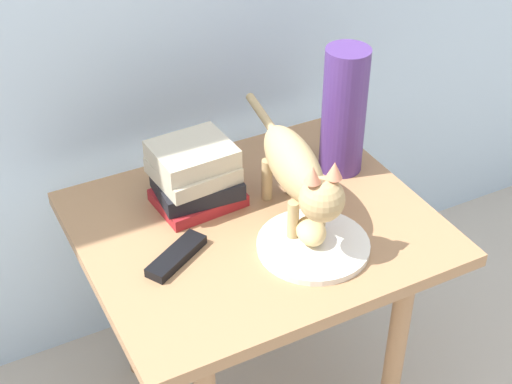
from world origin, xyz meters
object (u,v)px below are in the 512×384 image
object	(u,v)px
side_table	(256,252)
bread_roll	(311,231)
plate	(313,245)
tv_remote	(176,256)
book_stack	(195,175)
green_vase	(344,111)
cat	(298,172)

from	to	relation	value
side_table	bread_roll	xyz separation A→B (m)	(0.06, -0.12, 0.12)
plate	tv_remote	world-z (taller)	tv_remote
book_stack	tv_remote	size ratio (longest dim) A/B	1.27
book_stack	green_vase	distance (m)	0.37
cat	tv_remote	xyz separation A→B (m)	(-0.27, 0.01, -0.12)
green_vase	tv_remote	distance (m)	0.51
book_stack	side_table	bearing A→B (deg)	-56.94
bread_roll	cat	world-z (taller)	cat
bread_roll	green_vase	bearing A→B (deg)	45.87
green_vase	book_stack	bearing A→B (deg)	174.85
cat	book_stack	world-z (taller)	cat
bread_roll	green_vase	xyz separation A→B (m)	(0.21, 0.22, 0.11)
bread_roll	cat	bearing A→B (deg)	80.92
side_table	cat	xyz separation A→B (m)	(0.08, -0.04, 0.22)
book_stack	green_vase	world-z (taller)	green_vase
side_table	book_stack	world-z (taller)	book_stack
green_vase	side_table	bearing A→B (deg)	-160.72
side_table	cat	distance (m)	0.23
plate	bread_roll	world-z (taller)	bread_roll
cat	book_stack	bearing A→B (deg)	133.30
book_stack	green_vase	size ratio (longest dim) A/B	0.63
plate	book_stack	size ratio (longest dim) A/B	1.22
side_table	book_stack	size ratio (longest dim) A/B	3.86
green_vase	tv_remote	world-z (taller)	green_vase
cat	plate	bearing A→B (deg)	-97.19
cat	bread_roll	bearing A→B (deg)	-99.08
bread_roll	tv_remote	distance (m)	0.28
green_vase	bread_roll	bearing A→B (deg)	-134.13
plate	cat	bearing A→B (deg)	82.81
plate	cat	world-z (taller)	cat
green_vase	tv_remote	bearing A→B (deg)	-164.61
book_stack	green_vase	xyz separation A→B (m)	(0.36, -0.03, 0.08)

